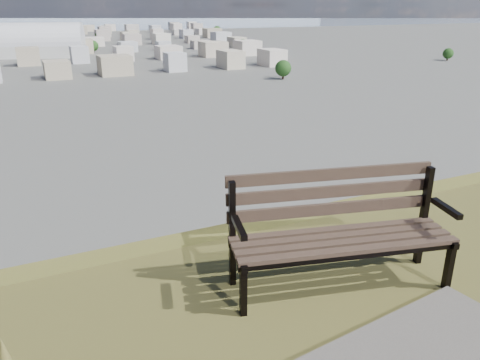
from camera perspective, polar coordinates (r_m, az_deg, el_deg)
park_bench at (r=4.03m, az=11.91°, el=-5.27°), size 1.93×1.00×0.97m
arena at (r=292.77m, az=-24.15°, el=14.64°), size 60.58×36.83×23.85m
city_blocks at (r=395.16m, az=-25.53°, el=15.24°), size 395.00×361.00×7.00m
bay_water at (r=900.41m, az=-26.10°, el=16.89°), size 2400.00×700.00×0.12m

